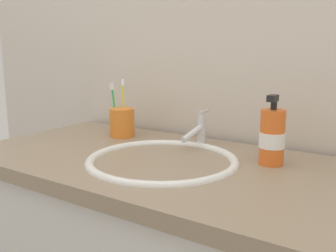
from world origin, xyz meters
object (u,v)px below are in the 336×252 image
toothbrush_yellow (123,103)px  toothbrush_green (114,105)px  toothbrush_cup (122,123)px  faucet (198,130)px  soap_dispenser (272,137)px

toothbrush_yellow → toothbrush_green: bearing=-123.6°
toothbrush_cup → toothbrush_green: 0.07m
toothbrush_cup → faucet: bearing=5.4°
toothbrush_yellow → soap_dispenser: toothbrush_yellow is taller
toothbrush_green → soap_dispenser: 0.57m
toothbrush_cup → toothbrush_yellow: size_ratio=0.51×
faucet → toothbrush_green: (-0.32, -0.02, 0.05)m
toothbrush_cup → toothbrush_yellow: bearing=123.9°
toothbrush_green → toothbrush_yellow: size_ratio=0.94×
faucet → toothbrush_green: 0.32m
faucet → toothbrush_cup: bearing=-174.6°
faucet → toothbrush_cup: size_ratio=1.55×
faucet → toothbrush_yellow: 0.31m
soap_dispenser → toothbrush_green: bearing=175.8°
toothbrush_yellow → soap_dispenser: 0.56m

